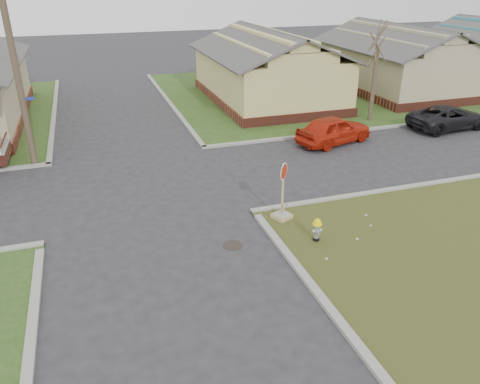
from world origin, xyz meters
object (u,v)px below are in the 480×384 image
object	(u,v)px
utility_pole	(14,59)
red_sedan	(334,130)
stop_sign	(282,206)
fire_hydrant	(317,228)
dark_pickup	(449,117)

from	to	relation	value
utility_pole	red_sedan	bearing A→B (deg)	-6.41
stop_sign	red_sedan	bearing A→B (deg)	25.88
utility_pole	red_sedan	size ratio (longest dim) A/B	2.18
utility_pole	fire_hydrant	bearing A→B (deg)	-47.98
stop_sign	utility_pole	bearing A→B (deg)	112.13
utility_pole	fire_hydrant	xyz separation A→B (m)	(9.03, -10.02, -4.18)
fire_hydrant	red_sedan	distance (m)	9.90
stop_sign	red_sedan	world-z (taller)	stop_sign
utility_pole	stop_sign	bearing A→B (deg)	-44.03
utility_pole	fire_hydrant	world-z (taller)	utility_pole
utility_pole	dark_pickup	world-z (taller)	utility_pole
red_sedan	dark_pickup	bearing A→B (deg)	-104.62
utility_pole	dark_pickup	size ratio (longest dim) A/B	1.95
stop_sign	red_sedan	xyz separation A→B (m)	(5.66, 6.68, 0.20)
fire_hydrant	stop_sign	bearing A→B (deg)	107.00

